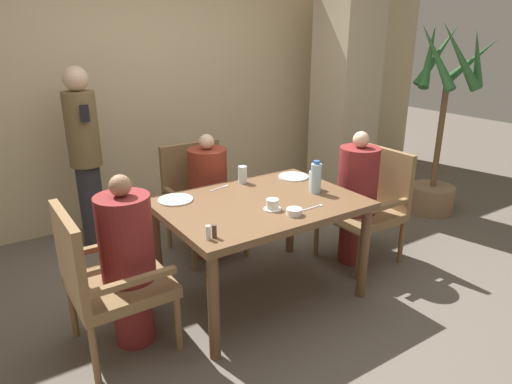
{
  "coord_description": "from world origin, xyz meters",
  "views": [
    {
      "loc": [
        -1.66,
        -2.44,
        1.87
      ],
      "look_at": [
        0.0,
        0.05,
        0.79
      ],
      "focal_mm": 32.0,
      "sensor_mm": 36.0,
      "label": 1
    }
  ],
  "objects": [
    {
      "name": "fork_beside_plate",
      "position": [
        0.23,
        -0.31,
        0.75
      ],
      "size": [
        0.18,
        0.02,
        0.0
      ],
      "color": "silver",
      "rests_on": "dining_table"
    },
    {
      "name": "pillar_stone",
      "position": [
        2.07,
        1.35,
        1.35
      ],
      "size": [
        0.56,
        0.56,
        2.7
      ],
      "color": "#BCAD8E",
      "rests_on": "ground_plane"
    },
    {
      "name": "water_bottle",
      "position": [
        0.43,
        -0.08,
        0.86
      ],
      "size": [
        0.08,
        0.08,
        0.24
      ],
      "color": "#A3C6DB",
      "rests_on": "dining_table"
    },
    {
      "name": "diner_in_far_chair",
      "position": [
        -0.0,
        0.77,
        0.55
      ],
      "size": [
        0.32,
        0.32,
        1.07
      ],
      "color": "maroon",
      "rests_on": "ground_plane"
    },
    {
      "name": "salt_shaker",
      "position": [
        -0.59,
        -0.34,
        0.79
      ],
      "size": [
        0.03,
        0.03,
        0.08
      ],
      "color": "white",
      "rests_on": "dining_table"
    },
    {
      "name": "ground_plane",
      "position": [
        0.0,
        0.0,
        0.0
      ],
      "size": [
        16.0,
        16.0,
        0.0
      ],
      "primitive_type": "plane",
      "color": "#60564C"
    },
    {
      "name": "chair_right_side",
      "position": [
        1.1,
        0.0,
        0.5
      ],
      "size": [
        0.56,
        0.56,
        0.93
      ],
      "color": "brown",
      "rests_on": "ground_plane"
    },
    {
      "name": "teacup_with_saucer",
      "position": [
        -0.02,
        -0.18,
        0.78
      ],
      "size": [
        0.12,
        0.12,
        0.07
      ],
      "color": "white",
      "rests_on": "dining_table"
    },
    {
      "name": "diner_in_left_chair",
      "position": [
        -0.95,
        0.0,
        0.57
      ],
      "size": [
        0.32,
        0.32,
        1.1
      ],
      "color": "maroon",
      "rests_on": "ground_plane"
    },
    {
      "name": "glass_tall_mid",
      "position": [
        0.11,
        0.4,
        0.81
      ],
      "size": [
        0.07,
        0.07,
        0.13
      ],
      "color": "silver",
      "rests_on": "dining_table"
    },
    {
      "name": "dining_table",
      "position": [
        0.0,
        0.0,
        0.66
      ],
      "size": [
        1.34,
        0.98,
        0.74
      ],
      "color": "brown",
      "rests_on": "ground_plane"
    },
    {
      "name": "plate_main_left",
      "position": [
        -0.49,
        0.33,
        0.75
      ],
      "size": [
        0.24,
        0.24,
        0.01
      ],
      "color": "white",
      "rests_on": "dining_table"
    },
    {
      "name": "chair_far_side",
      "position": [
        0.0,
        0.92,
        0.5
      ],
      "size": [
        0.56,
        0.56,
        0.93
      ],
      "color": "brown",
      "rests_on": "ground_plane"
    },
    {
      "name": "chair_left_side",
      "position": [
        -1.1,
        0.0,
        0.5
      ],
      "size": [
        0.56,
        0.56,
        0.93
      ],
      "color": "brown",
      "rests_on": "ground_plane"
    },
    {
      "name": "bowl_small",
      "position": [
        0.04,
        -0.33,
        0.77
      ],
      "size": [
        0.1,
        0.1,
        0.04
      ],
      "color": "white",
      "rests_on": "dining_table"
    },
    {
      "name": "standing_host",
      "position": [
        -0.77,
        1.55,
        0.85
      ],
      "size": [
        0.27,
        0.31,
        1.59
      ],
      "color": "#2D2D33",
      "rests_on": "ground_plane"
    },
    {
      "name": "pepper_shaker",
      "position": [
        -0.55,
        -0.34,
        0.78
      ],
      "size": [
        0.03,
        0.03,
        0.08
      ],
      "color": "#4C3D2D",
      "rests_on": "dining_table"
    },
    {
      "name": "plate_main_right",
      "position": [
        0.52,
        0.29,
        0.75
      ],
      "size": [
        0.24,
        0.24,
        0.01
      ],
      "color": "white",
      "rests_on": "dining_table"
    },
    {
      "name": "wall_back",
      "position": [
        0.0,
        2.0,
        1.4
      ],
      "size": [
        8.0,
        0.06,
        2.8
      ],
      "color": "#C6B289",
      "rests_on": "ground_plane"
    },
    {
      "name": "potted_palm",
      "position": [
        2.46,
        0.33,
        0.75
      ],
      "size": [
        0.7,
        0.7,
        1.96
      ],
      "color": "#896B4C",
      "rests_on": "ground_plane"
    },
    {
      "name": "diner_in_right_chair",
      "position": [
        0.95,
        0.0,
        0.57
      ],
      "size": [
        0.32,
        0.32,
        1.12
      ],
      "color": "maroon",
      "rests_on": "ground_plane"
    },
    {
      "name": "glass_tall_near",
      "position": [
        0.47,
        -0.01,
        0.81
      ],
      "size": [
        0.07,
        0.07,
        0.13
      ],
      "color": "silver",
      "rests_on": "dining_table"
    },
    {
      "name": "knife_beside_plate",
      "position": [
        -0.1,
        0.38,
        0.75
      ],
      "size": [
        0.19,
        0.06,
        0.0
      ],
      "color": "silver",
      "rests_on": "dining_table"
    }
  ]
}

